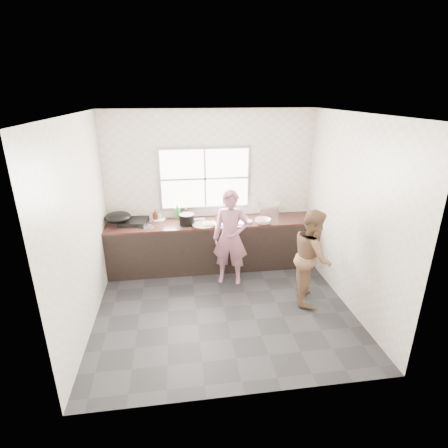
{
  "coord_description": "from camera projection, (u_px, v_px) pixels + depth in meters",
  "views": [
    {
      "loc": [
        -0.6,
        -4.3,
        2.94
      ],
      "look_at": [
        0.1,
        0.65,
        1.05
      ],
      "focal_mm": 28.0,
      "sensor_mm": 36.0,
      "label": 1
    }
  ],
  "objects": [
    {
      "name": "pot_lid_right",
      "position": [
        149.0,
        220.0,
        6.06
      ],
      "size": [
        0.25,
        0.25,
        0.01
      ],
      "primitive_type": "cylinder",
      "rotation": [
        0.0,
        0.0,
        0.14
      ],
      "color": "#B7B8BE",
      "rests_on": "countertop"
    },
    {
      "name": "woman",
      "position": [
        231.0,
        241.0,
        5.56
      ],
      "size": [
        0.61,
        0.48,
        1.45
      ],
      "primitive_type": "imported",
      "rotation": [
        0.0,
        0.0,
        -0.29
      ],
      "color": "#AF697D",
      "rests_on": "floor"
    },
    {
      "name": "countertop",
      "position": [
        213.0,
        223.0,
        6.0
      ],
      "size": [
        3.6,
        0.64,
        0.04
      ],
      "primitive_type": "cube",
      "color": "#381C16",
      "rests_on": "cabinet"
    },
    {
      "name": "dish_rack",
      "position": [
        266.0,
        207.0,
        6.29
      ],
      "size": [
        0.41,
        0.32,
        0.28
      ],
      "primitive_type": "cube",
      "rotation": [
        0.0,
        0.0,
        0.18
      ],
      "color": "white",
      "rests_on": "countertop"
    },
    {
      "name": "wall_right",
      "position": [
        351.0,
        214.0,
        4.86
      ],
      "size": [
        0.01,
        3.2,
        2.7
      ],
      "primitive_type": "cube",
      "color": "beige",
      "rests_on": "ground"
    },
    {
      "name": "window_glazing",
      "position": [
        205.0,
        179.0,
        5.99
      ],
      "size": [
        1.5,
        0.01,
        1.0
      ],
      "primitive_type": "cube",
      "color": "white",
      "rests_on": "window_frame"
    },
    {
      "name": "bottle_brown_short",
      "position": [
        186.0,
        214.0,
        6.12
      ],
      "size": [
        0.13,
        0.13,
        0.17
      ],
      "primitive_type": "imported",
      "rotation": [
        0.0,
        0.0,
        -0.02
      ],
      "color": "#4C3413",
      "rests_on": "countertop"
    },
    {
      "name": "burner",
      "position": [
        134.0,
        221.0,
        5.91
      ],
      "size": [
        0.49,
        0.49,
        0.06
      ],
      "primitive_type": "cube",
      "rotation": [
        0.0,
        0.0,
        -0.16
      ],
      "color": "black",
      "rests_on": "countertop"
    },
    {
      "name": "wall_back",
      "position": [
        211.0,
        189.0,
        6.11
      ],
      "size": [
        3.6,
        0.01,
        2.7
      ],
      "primitive_type": "cube",
      "color": "silver",
      "rests_on": "ground"
    },
    {
      "name": "wok",
      "position": [
        118.0,
        217.0,
        5.79
      ],
      "size": [
        0.49,
        0.49,
        0.16
      ],
      "primitive_type": "ellipsoid",
      "rotation": [
        0.0,
        0.0,
        0.15
      ],
      "color": "black",
      "rests_on": "burner"
    },
    {
      "name": "person_side",
      "position": [
        312.0,
        256.0,
        5.06
      ],
      "size": [
        0.69,
        0.8,
        1.42
      ],
      "primitive_type": "imported",
      "rotation": [
        0.0,
        0.0,
        1.33
      ],
      "color": "brown",
      "rests_on": "floor"
    },
    {
      "name": "cabinet",
      "position": [
        213.0,
        245.0,
        6.15
      ],
      "size": [
        3.6,
        0.62,
        0.82
      ],
      "primitive_type": "cube",
      "color": "black",
      "rests_on": "floor"
    },
    {
      "name": "ceiling",
      "position": [
        223.0,
        114.0,
        4.15
      ],
      "size": [
        3.6,
        3.2,
        0.01
      ],
      "primitive_type": "cube",
      "color": "silver",
      "rests_on": "wall_back"
    },
    {
      "name": "sink",
      "position": [
        233.0,
        220.0,
        6.04
      ],
      "size": [
        0.55,
        0.45,
        0.02
      ],
      "primitive_type": "cube",
      "color": "silver",
      "rests_on": "countertop"
    },
    {
      "name": "glass_jar",
      "position": [
        159.0,
        217.0,
        6.07
      ],
      "size": [
        0.08,
        0.08,
        0.11
      ],
      "primitive_type": "cylinder",
      "rotation": [
        0.0,
        0.0,
        0.11
      ],
      "color": "silver",
      "rests_on": "countertop"
    },
    {
      "name": "plate_food",
      "position": [
        159.0,
        219.0,
        6.08
      ],
      "size": [
        0.28,
        0.28,
        0.02
      ],
      "primitive_type": "cylinder",
      "rotation": [
        0.0,
        0.0,
        0.25
      ],
      "color": "white",
      "rests_on": "countertop"
    },
    {
      "name": "bowl_crabs",
      "position": [
        263.0,
        222.0,
        5.9
      ],
      "size": [
        0.26,
        0.26,
        0.07
      ],
      "primitive_type": "imported",
      "rotation": [
        0.0,
        0.0,
        -0.23
      ],
      "color": "white",
      "rests_on": "countertop"
    },
    {
      "name": "bowl_mince",
      "position": [
        210.0,
        225.0,
        5.78
      ],
      "size": [
        0.23,
        0.23,
        0.05
      ],
      "primitive_type": "imported",
      "rotation": [
        0.0,
        0.0,
        0.07
      ],
      "color": "white",
      "rests_on": "countertop"
    },
    {
      "name": "window_frame",
      "position": [
        205.0,
        178.0,
        6.01
      ],
      "size": [
        1.6,
        0.05,
        1.1
      ],
      "primitive_type": "cube",
      "color": "#9EA0A5",
      "rests_on": "wall_back"
    },
    {
      "name": "bottle_brown_tall",
      "position": [
        155.0,
        215.0,
        6.03
      ],
      "size": [
        0.09,
        0.09,
        0.17
      ],
      "primitive_type": "imported",
      "rotation": [
        0.0,
        0.0,
        -0.12
      ],
      "color": "#442011",
      "rests_on": "countertop"
    },
    {
      "name": "bowl_held",
      "position": [
        248.0,
        222.0,
        5.9
      ],
      "size": [
        0.23,
        0.23,
        0.06
      ],
      "primitive_type": "imported",
      "rotation": [
        0.0,
        0.0,
        0.24
      ],
      "color": "white",
      "rests_on": "countertop"
    },
    {
      "name": "cutting_board",
      "position": [
        204.0,
        225.0,
        5.77
      ],
      "size": [
        0.39,
        0.39,
        0.04
      ],
      "primitive_type": "cylinder",
      "rotation": [
        0.0,
        0.0,
        0.03
      ],
      "color": "#332613",
      "rests_on": "countertop"
    },
    {
      "name": "wall_left",
      "position": [
        82.0,
        227.0,
        4.39
      ],
      "size": [
        0.01,
        3.2,
        2.7
      ],
      "primitive_type": "cube",
      "color": "beige",
      "rests_on": "ground"
    },
    {
      "name": "black_pot",
      "position": [
        187.0,
        219.0,
        5.83
      ],
      "size": [
        0.27,
        0.27,
        0.18
      ],
      "primitive_type": "cylinder",
      "rotation": [
        0.0,
        0.0,
        -0.08
      ],
      "color": "black",
      "rests_on": "countertop"
    },
    {
      "name": "floor",
      "position": [
        223.0,
        307.0,
        5.11
      ],
      "size": [
        3.6,
        3.2,
        0.01
      ],
      "primitive_type": "cube",
      "color": "#28282A",
      "rests_on": "ground"
    },
    {
      "name": "faucet",
      "position": [
        231.0,
        209.0,
        6.17
      ],
      "size": [
        0.02,
        0.02,
        0.3
      ],
      "primitive_type": "cylinder",
      "color": "silver",
      "rests_on": "countertop"
    },
    {
      "name": "cleaver",
      "position": [
        199.0,
        219.0,
        6.0
      ],
      "size": [
        0.23,
        0.12,
        0.01
      ],
      "primitive_type": "cube",
      "rotation": [
        0.0,
        0.0,
        0.03
      ],
      "color": "#A6A8AD",
      "rests_on": "cutting_board"
    },
    {
      "name": "bottle_green",
      "position": [
        177.0,
        211.0,
        6.08
      ],
      "size": [
        0.14,
        0.14,
        0.29
      ],
      "primitive_type": "imported",
      "rotation": [
        0.0,
        0.0,
        -0.32
      ],
      "color": "green",
      "rests_on": "countertop"
    },
    {
      "name": "pot_lid_left",
      "position": [
        146.0,
        227.0,
        5.74
      ],
      "size": [
        0.26,
        0.26,
        0.01
      ],
      "primitive_type": "cylinder",
      "rotation": [
        0.0,
        0.0,
        0.08
      ],
      "color": "silver",
      "rests_on": "countertop"
    },
    {
      "name": "wall_front",
      "position": [
        248.0,
        281.0,
        3.14
      ],
      "size": [
        3.6,
        0.01,
        2.7
      ],
      "primitive_type": "cube",
      "color": "beige",
      "rests_on": "ground"
    }
  ]
}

